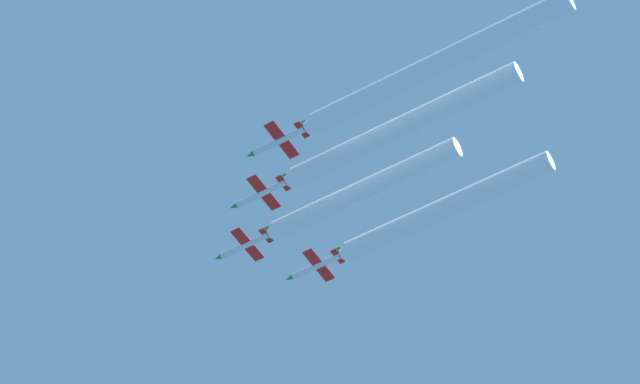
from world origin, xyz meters
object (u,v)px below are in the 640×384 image
at_px(jet_right_wingman, 315,267).
at_px(jet_outer_left, 278,142).
at_px(jet_left_wingman, 260,194).
at_px(jet_lead, 244,246).

height_order(jet_right_wingman, jet_outer_left, jet_right_wingman).
bearing_deg(jet_right_wingman, jet_outer_left, -160.96).
relative_size(jet_left_wingman, jet_right_wingman, 1.00).
distance_m(jet_lead, jet_left_wingman, 14.32).
xyz_separation_m(jet_lead, jet_outer_left, (-19.42, -19.94, -2.48)).
bearing_deg(jet_lead, jet_right_wingman, -43.99).
xyz_separation_m(jet_left_wingman, jet_outer_left, (-9.39, -9.79, -1.19)).
xyz_separation_m(jet_lead, jet_left_wingman, (-10.03, -10.15, -1.29)).
distance_m(jet_lead, jet_right_wingman, 14.16).
height_order(jet_lead, jet_right_wingman, jet_lead).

